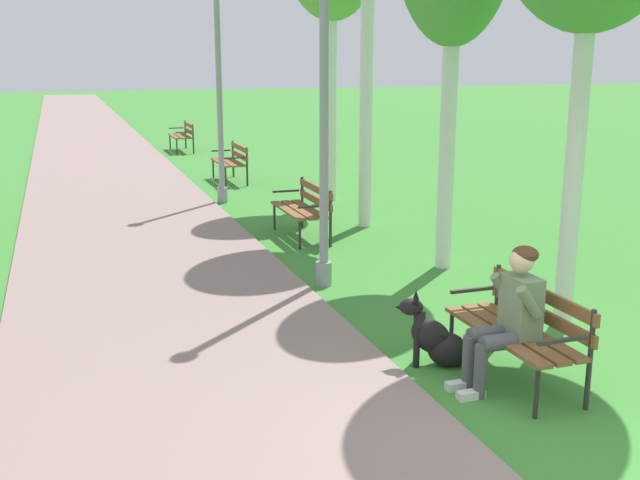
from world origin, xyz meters
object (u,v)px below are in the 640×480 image
park_bench_furthest (183,134)px  dog_black (436,339)px  lamp_post_mid (219,89)px  park_bench_near (522,324)px  park_bench_mid (305,206)px  park_bench_far (232,159)px  lamp_post_near (324,88)px  person_seated_on_near_bench (509,313)px

park_bench_furthest → dog_black: park_bench_furthest is taller
lamp_post_mid → park_bench_near: bearing=-85.2°
park_bench_mid → park_bench_furthest: same height
lamp_post_mid → park_bench_furthest: bearing=86.0°
park_bench_furthest → lamp_post_mid: (-0.59, -8.42, 1.66)m
park_bench_mid → lamp_post_mid: 3.73m
park_bench_far → lamp_post_near: 8.43m
park_bench_furthest → lamp_post_near: (-0.53, -14.19, 1.90)m
park_bench_furthest → lamp_post_mid: size_ratio=0.36×
park_bench_mid → lamp_post_near: 3.19m
park_bench_furthest → lamp_post_near: lamp_post_near is taller
person_seated_on_near_bench → lamp_post_near: 3.80m
dog_black → park_bench_mid: bearing=85.5°
person_seated_on_near_bench → dog_black: person_seated_on_near_bench is taller
lamp_post_near → park_bench_near: bearing=-77.9°
park_bench_furthest → person_seated_on_near_bench: (-0.04, -17.54, 0.17)m
park_bench_far → person_seated_on_near_bench: bearing=-90.9°
park_bench_mid → person_seated_on_near_bench: bearing=-90.7°
park_bench_near → dog_black: park_bench_near is taller
park_bench_furthest → person_seated_on_near_bench: person_seated_on_near_bench is taller
park_bench_furthest → lamp_post_near: 14.33m
dog_black → park_bench_furthest: bearing=88.7°
lamp_post_near → dog_black: bearing=-87.0°
park_bench_furthest → dog_black: bearing=-91.3°
park_bench_far → dog_black: (-0.53, -10.90, -0.25)m
person_seated_on_near_bench → park_bench_mid: bearing=89.3°
park_bench_near → lamp_post_near: size_ratio=0.32×
park_bench_mid → park_bench_far: bearing=88.9°
park_bench_near → person_seated_on_near_bench: bearing=-151.3°
park_bench_mid → lamp_post_mid: size_ratio=0.36×
park_bench_mid → park_bench_furthest: bearing=90.1°
park_bench_near → park_bench_far: bearing=90.1°
person_seated_on_near_bench → park_bench_furthest: bearing=89.9°
park_bench_far → lamp_post_near: bearing=-94.7°
park_bench_near → dog_black: (-0.55, 0.51, -0.25)m
park_bench_near → lamp_post_mid: lamp_post_mid is taller
lamp_post_mid → park_bench_mid: bearing=-79.3°
park_bench_far → park_bench_furthest: (-0.14, 6.01, 0.00)m
park_bench_mid → park_bench_far: size_ratio=1.00×
dog_black → lamp_post_near: (-0.14, 2.72, 2.15)m
park_bench_near → person_seated_on_near_bench: person_seated_on_near_bench is taller
lamp_post_mid → dog_black: bearing=-88.6°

